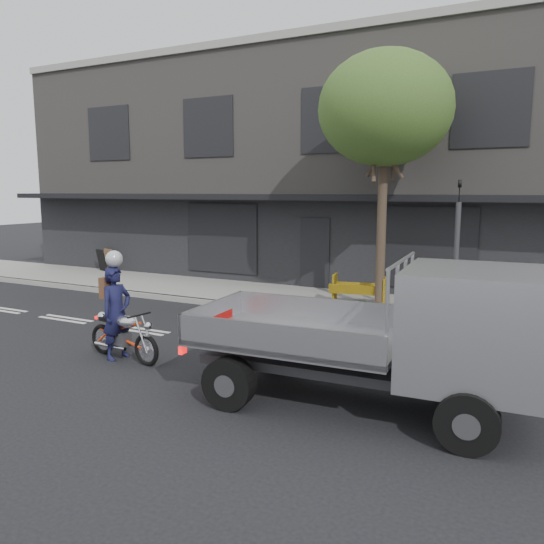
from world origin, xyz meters
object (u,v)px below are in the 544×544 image
(traffic_light_pole, at_px, (456,261))
(motorcycle, at_px, (123,334))
(street_tree, at_px, (385,110))
(flatbed_ute, at_px, (436,329))
(construction_barrier, at_px, (357,291))
(sandwich_board, at_px, (102,260))
(rider, at_px, (117,313))

(traffic_light_pole, height_order, motorcycle, traffic_light_pole)
(street_tree, bearing_deg, flatbed_ute, -67.96)
(flatbed_ute, height_order, construction_barrier, flatbed_ute)
(sandwich_board, bearing_deg, flatbed_ute, -11.92)
(traffic_light_pole, distance_m, rider, 7.62)
(construction_barrier, bearing_deg, flatbed_ute, -63.02)
(rider, relative_size, sandwich_board, 2.15)
(construction_barrier, bearing_deg, street_tree, 4.98)
(traffic_light_pole, relative_size, sandwich_board, 4.12)
(motorcycle, distance_m, construction_barrier, 6.59)
(street_tree, relative_size, sandwich_board, 7.95)
(flatbed_ute, bearing_deg, rider, 176.41)
(rider, bearing_deg, motorcycle, -82.00)
(flatbed_ute, relative_size, sandwich_board, 6.00)
(street_tree, xyz_separation_m, traffic_light_pole, (2.00, -0.85, -3.63))
(motorcycle, height_order, flatbed_ute, flatbed_ute)
(motorcycle, bearing_deg, flatbed_ute, 7.35)
(street_tree, xyz_separation_m, rider, (-3.55, -6.02, -4.37))
(sandwich_board, bearing_deg, rider, -27.03)
(traffic_light_pole, bearing_deg, flatbed_ute, -84.93)
(motorcycle, height_order, rider, rider)
(motorcycle, xyz_separation_m, construction_barrier, (2.79, 5.97, 0.07))
(construction_barrier, bearing_deg, rider, -116.24)
(rider, bearing_deg, flatbed_ute, -82.63)
(flatbed_ute, bearing_deg, motorcycle, 176.39)
(street_tree, xyz_separation_m, flatbed_ute, (2.46, -6.09, -3.96))
(sandwich_board, bearing_deg, motorcycle, -26.48)
(construction_barrier, bearing_deg, motorcycle, -115.07)
(street_tree, height_order, sandwich_board, street_tree)
(street_tree, relative_size, traffic_light_pole, 1.93)
(street_tree, height_order, motorcycle, street_tree)
(rider, height_order, sandwich_board, rider)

